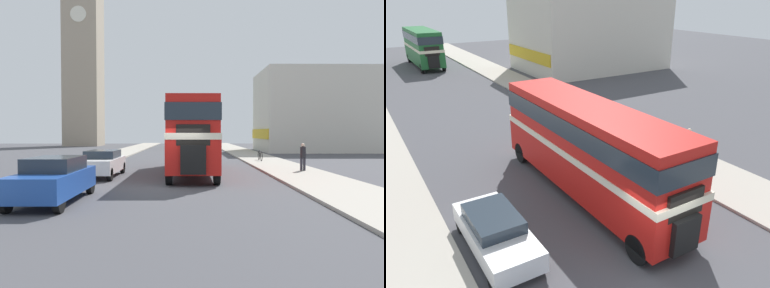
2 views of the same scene
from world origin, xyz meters
The scene contains 7 objects.
ground_plane centered at (0.00, 0.00, 0.00)m, with size 120.00×120.00×0.00m, color #47474C.
double_decker_bus centered at (0.86, 5.29, 2.39)m, with size 2.44×11.11×4.00m.
bus_distant centered at (1.11, 40.34, 2.49)m, with size 2.57×9.97×4.19m.
car_parked_mid centered at (-3.85, 3.70, 0.73)m, with size 1.71×4.34×1.39m.
pedestrian_walking centered at (7.28, 5.58, 1.01)m, with size 0.32×0.32×1.58m.
bicycle_on_pavement centered at (6.29, 13.35, 0.48)m, with size 0.05×1.76×0.78m.
shop_building_block centered at (16.97, 29.38, 4.82)m, with size 15.35×10.27×9.65m.
Camera 2 is at (-7.04, -6.63, 8.17)m, focal length 35.00 mm.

